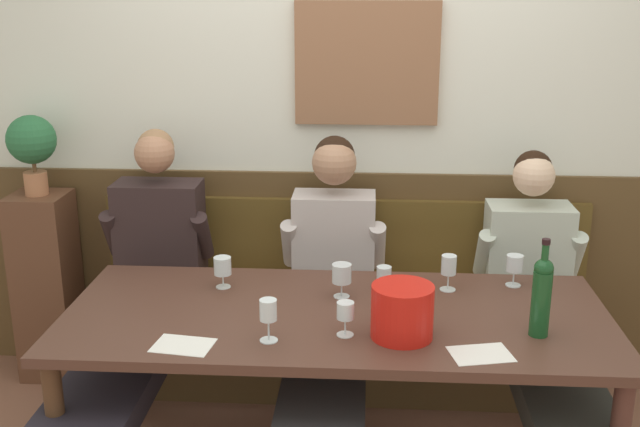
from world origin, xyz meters
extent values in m
cube|color=silver|center=(0.00, 1.09, 1.40)|extent=(6.80, 0.08, 2.80)
cube|color=#8A5C40|center=(0.10, 1.03, 1.61)|extent=(0.69, 0.04, 0.59)
cube|color=brown|center=(0.00, 1.04, 0.53)|extent=(6.80, 0.03, 1.07)
cube|color=brown|center=(0.00, 0.81, 0.22)|extent=(2.44, 0.42, 0.44)
cube|color=brown|center=(0.00, 0.81, 0.47)|extent=(2.40, 0.39, 0.05)
cube|color=brown|center=(0.00, 1.00, 0.71)|extent=(2.44, 0.04, 0.45)
cube|color=#4E2F24|center=(0.00, 0.07, 0.72)|extent=(2.14, 0.92, 0.04)
cylinder|color=#4B2B27|center=(-1.00, 0.45, 0.35)|extent=(0.07, 0.07, 0.70)
cylinder|color=#512D25|center=(1.00, 0.45, 0.35)|extent=(0.07, 0.07, 0.70)
cube|color=#29242E|center=(-0.90, 0.16, 0.43)|extent=(0.35, 1.21, 0.11)
cube|color=#2D1F1F|center=(-0.90, 0.81, 0.78)|extent=(0.42, 0.22, 0.57)
sphere|color=#AD7657|center=(-0.90, 0.80, 1.21)|extent=(0.19, 0.19, 0.19)
sphere|color=#9B704D|center=(-0.90, 0.83, 1.23)|extent=(0.18, 0.18, 0.18)
cylinder|color=#2D1F1F|center=(-1.12, 0.77, 0.81)|extent=(0.08, 0.20, 0.27)
cylinder|color=#2D1F1F|center=(-0.68, 0.77, 0.81)|extent=(0.08, 0.20, 0.27)
cube|color=#343134|center=(-0.04, 0.16, 0.43)|extent=(0.33, 1.21, 0.11)
cube|color=#BAACAA|center=(-0.04, 0.81, 0.76)|extent=(0.39, 0.22, 0.53)
sphere|color=#A8785B|center=(-0.04, 0.80, 1.18)|extent=(0.21, 0.21, 0.21)
sphere|color=black|center=(-0.04, 0.83, 1.20)|extent=(0.19, 0.19, 0.19)
cylinder|color=#BAACAA|center=(-0.25, 0.77, 0.78)|extent=(0.08, 0.20, 0.27)
cylinder|color=#BAACAA|center=(0.16, 0.77, 0.78)|extent=(0.08, 0.20, 0.27)
cube|color=#373833|center=(0.88, 0.16, 0.43)|extent=(0.33, 1.21, 0.11)
cube|color=#B4BCAC|center=(0.88, 0.81, 0.74)|extent=(0.40, 0.23, 0.49)
sphere|color=beige|center=(0.88, 0.80, 1.13)|extent=(0.19, 0.19, 0.19)
sphere|color=black|center=(0.88, 0.83, 1.15)|extent=(0.18, 0.18, 0.18)
cylinder|color=#B4BCAC|center=(0.67, 0.76, 0.75)|extent=(0.08, 0.20, 0.27)
cylinder|color=#B4BCAC|center=(1.09, 0.76, 0.75)|extent=(0.08, 0.20, 0.27)
cylinder|color=red|center=(0.25, -0.13, 0.84)|extent=(0.23, 0.23, 0.20)
cylinder|color=#16441F|center=(0.75, -0.09, 0.87)|extent=(0.07, 0.07, 0.25)
sphere|color=#16441F|center=(0.75, -0.09, 1.00)|extent=(0.07, 0.07, 0.07)
cylinder|color=#16441F|center=(0.75, -0.09, 1.05)|extent=(0.03, 0.03, 0.08)
cylinder|color=black|center=(0.75, -0.09, 1.10)|extent=(0.03, 0.03, 0.02)
cylinder|color=silver|center=(0.04, -0.14, 0.74)|extent=(0.06, 0.06, 0.00)
cylinder|color=silver|center=(0.04, -0.14, 0.78)|extent=(0.01, 0.01, 0.06)
cylinder|color=silver|center=(0.04, -0.14, 0.84)|extent=(0.06, 0.06, 0.06)
cylinder|color=silver|center=(0.46, 0.33, 0.74)|extent=(0.07, 0.07, 0.00)
cylinder|color=silver|center=(0.46, 0.33, 0.78)|extent=(0.01, 0.01, 0.07)
cylinder|color=silver|center=(0.46, 0.33, 0.85)|extent=(0.06, 0.06, 0.08)
cylinder|color=#EAD37D|center=(0.46, 0.33, 0.83)|extent=(0.06, 0.06, 0.03)
cylinder|color=silver|center=(0.74, 0.39, 0.74)|extent=(0.07, 0.07, 0.00)
cylinder|color=silver|center=(0.74, 0.39, 0.78)|extent=(0.01, 0.01, 0.06)
cylinder|color=silver|center=(0.74, 0.39, 0.84)|extent=(0.07, 0.07, 0.07)
cylinder|color=silver|center=(-0.49, 0.29, 0.74)|extent=(0.06, 0.06, 0.00)
cylinder|color=silver|center=(-0.49, 0.29, 0.77)|extent=(0.01, 0.01, 0.06)
cylinder|color=silver|center=(-0.49, 0.29, 0.84)|extent=(0.07, 0.07, 0.08)
cylinder|color=#EFD884|center=(-0.49, 0.29, 0.81)|extent=(0.07, 0.07, 0.02)
cylinder|color=silver|center=(-0.23, -0.20, 0.74)|extent=(0.07, 0.07, 0.00)
cylinder|color=silver|center=(-0.23, -0.20, 0.78)|extent=(0.01, 0.01, 0.08)
cylinder|color=silver|center=(-0.23, -0.20, 0.86)|extent=(0.06, 0.06, 0.08)
cylinder|color=silver|center=(0.01, 0.22, 0.74)|extent=(0.07, 0.07, 0.00)
cylinder|color=silver|center=(0.01, 0.22, 0.78)|extent=(0.01, 0.01, 0.06)
cylinder|color=silver|center=(0.01, 0.22, 0.84)|extent=(0.08, 0.08, 0.08)
cylinder|color=#EEE17F|center=(0.01, 0.22, 0.82)|extent=(0.07, 0.07, 0.02)
cylinder|color=silver|center=(0.19, 0.33, 0.79)|extent=(0.06, 0.06, 0.10)
cube|color=white|center=(0.52, -0.26, 0.74)|extent=(0.24, 0.19, 0.00)
cube|color=white|center=(-0.53, -0.26, 0.74)|extent=(0.23, 0.18, 0.00)
cube|color=brown|center=(-1.52, 0.86, 0.49)|extent=(0.28, 0.28, 0.98)
cylinder|color=#AE6B47|center=(-1.52, 0.86, 1.04)|extent=(0.11, 0.11, 0.12)
cylinder|color=brown|center=(-1.52, 0.86, 1.13)|extent=(0.02, 0.02, 0.07)
sphere|color=#2A663B|center=(-1.52, 0.86, 1.26)|extent=(0.24, 0.24, 0.24)
camera|label=1|loc=(0.12, -2.71, 1.98)|focal=43.04mm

